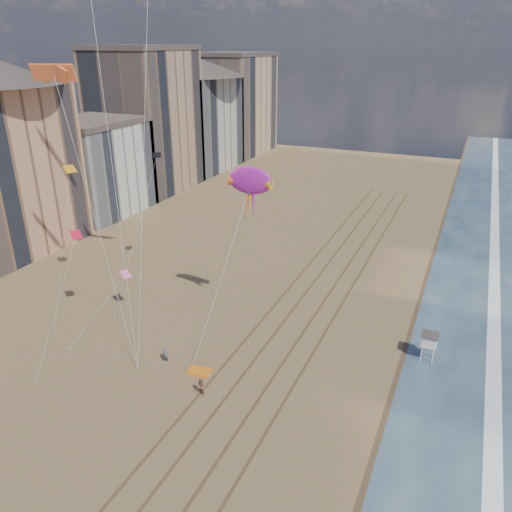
{
  "coord_description": "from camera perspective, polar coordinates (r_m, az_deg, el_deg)",
  "views": [
    {
      "loc": [
        18.33,
        -16.31,
        29.36
      ],
      "look_at": [
        -0.44,
        26.0,
        9.5
      ],
      "focal_mm": 35.0,
      "sensor_mm": 36.0,
      "label": 1
    }
  ],
  "objects": [
    {
      "name": "grounded_kite",
      "position": [
        49.72,
        -6.47,
        -12.97
      ],
      "size": [
        2.36,
        1.69,
        0.25
      ],
      "primitive_type": "cube",
      "rotation": [
        0.0,
        0.0,
        0.15
      ],
      "color": "orange",
      "rests_on": "ground"
    },
    {
      "name": "show_kite",
      "position": [
        49.37,
        -0.68,
        8.59
      ],
      "size": [
        4.58,
        4.88,
        19.48
      ],
      "color": "#A01898",
      "rests_on": "ground"
    },
    {
      "name": "foam",
      "position": [
        63.69,
        25.56,
        -6.73
      ],
      "size": [
        260.0,
        260.0,
        0.0
      ],
      "primitive_type": "plane",
      "color": "white",
      "rests_on": "ground"
    },
    {
      "name": "wet_sand",
      "position": [
        63.51,
        21.8,
        -6.14
      ],
      "size": [
        260.0,
        260.0,
        0.0
      ],
      "primitive_type": "plane",
      "color": "#42301E",
      "rests_on": "ground"
    },
    {
      "name": "buildings",
      "position": [
        105.17,
        -14.37,
        13.88
      ],
      "size": [
        34.72,
        131.35,
        29.0
      ],
      "color": "#C6B284",
      "rests_on": "ground"
    },
    {
      "name": "kite_flyer_a",
      "position": [
        51.26,
        -10.28,
        -11.05
      ],
      "size": [
        0.65,
        0.49,
        1.62
      ],
      "primitive_type": "imported",
      "rotation": [
        0.0,
        0.0,
        0.18
      ],
      "color": "#56586E",
      "rests_on": "ground"
    },
    {
      "name": "tracks",
      "position": [
        57.05,
        4.42,
        -7.82
      ],
      "size": [
        7.68,
        120.0,
        0.01
      ],
      "color": "brown",
      "rests_on": "ground"
    },
    {
      "name": "lifeguard_stand",
      "position": [
        52.79,
        19.21,
        -9.07
      ],
      "size": [
        1.66,
        1.66,
        2.99
      ],
      "color": "silver",
      "rests_on": "ground"
    },
    {
      "name": "kite_flyer_b",
      "position": [
        46.52,
        -6.28,
        -14.69
      ],
      "size": [
        1.07,
        1.0,
        1.76
      ],
      "primitive_type": "imported",
      "rotation": [
        0.0,
        0.0,
        -0.51
      ],
      "color": "#9A634E",
      "rests_on": "ground"
    },
    {
      "name": "small_kites",
      "position": [
        58.06,
        -17.13,
        5.51
      ],
      "size": [
        8.6,
        14.25,
        12.56
      ],
      "color": "red",
      "rests_on": "ground"
    }
  ]
}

